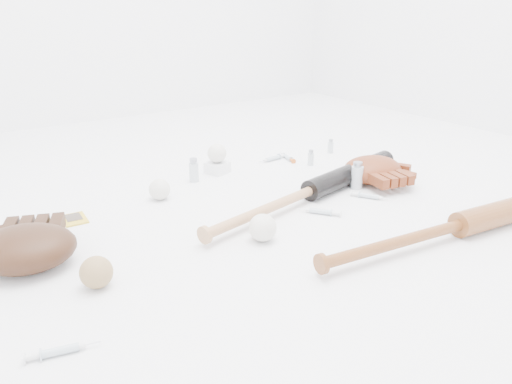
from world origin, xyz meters
TOP-DOWN VIEW (x-y plane):
  - bat_dark at (0.19, -0.02)m, footprint 0.95×0.26m
  - bat_wood at (0.35, -0.45)m, footprint 0.98×0.19m
  - glove_dark at (-0.65, 0.05)m, footprint 0.37×0.37m
  - glove_tan at (0.49, -0.00)m, footprint 0.30×0.30m
  - trading_card at (-0.48, 0.26)m, footprint 0.07×0.09m
  - pedestal at (0.08, 0.39)m, footprint 0.09×0.09m
  - baseball_on_pedestal at (0.08, 0.39)m, footprint 0.07×0.07m
  - baseball_left at (-0.63, 0.06)m, footprint 0.08×0.08m
  - baseball_upper at (-0.20, 0.27)m, footprint 0.07×0.07m
  - baseball_mid at (-0.10, -0.16)m, footprint 0.08×0.08m
  - baseball_aged at (-0.54, -0.14)m, footprint 0.07×0.07m
  - syringe_0 at (-0.67, -0.33)m, footprint 0.15×0.06m
  - syringe_1 at (0.14, -0.12)m, footprint 0.11×0.13m
  - syringe_2 at (0.40, 0.37)m, footprint 0.06×0.14m
  - syringe_3 at (0.36, -0.11)m, footprint 0.09×0.13m
  - syringe_4 at (0.34, 0.39)m, footprint 0.15×0.04m
  - vial_0 at (0.43, 0.26)m, footprint 0.02×0.02m
  - vial_1 at (0.61, 0.34)m, footprint 0.02×0.02m
  - vial_2 at (-0.03, 0.35)m, footprint 0.03×0.03m
  - vial_3 at (0.39, -0.02)m, footprint 0.04×0.04m

SIDE VIEW (x-z plane):
  - trading_card at x=-0.48m, z-range 0.00..0.01m
  - syringe_2 at x=0.40m, z-range 0.00..0.02m
  - syringe_3 at x=0.36m, z-range 0.00..0.02m
  - syringe_0 at x=-0.67m, z-range 0.00..0.02m
  - syringe_1 at x=0.14m, z-range 0.00..0.02m
  - syringe_4 at x=0.34m, z-range 0.00..0.02m
  - pedestal at x=0.08m, z-range 0.00..0.04m
  - vial_1 at x=0.61m, z-range 0.00..0.06m
  - vial_0 at x=0.43m, z-range 0.00..0.06m
  - baseball_upper at x=-0.20m, z-range 0.00..0.07m
  - bat_dark at x=0.19m, z-range 0.00..0.07m
  - bat_wood at x=0.35m, z-range 0.00..0.07m
  - baseball_aged at x=-0.54m, z-range 0.00..0.07m
  - baseball_mid at x=-0.10m, z-range 0.00..0.08m
  - baseball_left at x=-0.63m, z-range 0.00..0.08m
  - vial_2 at x=-0.03m, z-range 0.00..0.09m
  - glove_tan at x=0.49m, z-range 0.00..0.09m
  - vial_3 at x=0.39m, z-range 0.00..0.09m
  - glove_dark at x=-0.65m, z-range 0.00..0.10m
  - baseball_on_pedestal at x=0.08m, z-range 0.04..0.11m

